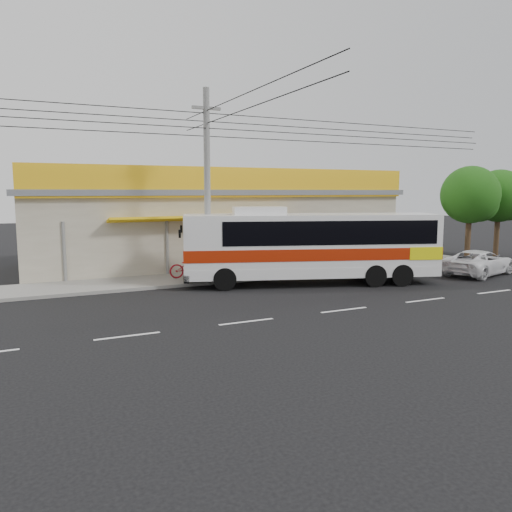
{
  "coord_description": "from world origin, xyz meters",
  "views": [
    {
      "loc": [
        -10.73,
        -17.61,
        4.41
      ],
      "look_at": [
        -1.53,
        2.0,
        1.6
      ],
      "focal_mm": 35.0,
      "sensor_mm": 36.0,
      "label": 1
    }
  ],
  "objects_px": {
    "motorbike_red": "(190,267)",
    "white_car": "(479,262)",
    "tree_far": "(501,198)",
    "tree_near": "(472,197)",
    "utility_pole": "(206,123)",
    "coach_bus": "(315,243)"
  },
  "relations": [
    {
      "from": "motorbike_red",
      "to": "white_car",
      "type": "bearing_deg",
      "value": -105.33
    },
    {
      "from": "motorbike_red",
      "to": "tree_far",
      "type": "xyz_separation_m",
      "value": [
        22.03,
        0.13,
        3.29
      ]
    },
    {
      "from": "tree_near",
      "to": "utility_pole",
      "type": "bearing_deg",
      "value": -177.27
    },
    {
      "from": "coach_bus",
      "to": "utility_pole",
      "type": "relative_size",
      "value": 0.36
    },
    {
      "from": "coach_bus",
      "to": "utility_pole",
      "type": "height_order",
      "value": "utility_pole"
    },
    {
      "from": "tree_near",
      "to": "white_car",
      "type": "bearing_deg",
      "value": -133.4
    },
    {
      "from": "coach_bus",
      "to": "tree_near",
      "type": "bearing_deg",
      "value": 29.75
    },
    {
      "from": "coach_bus",
      "to": "utility_pole",
      "type": "bearing_deg",
      "value": 175.83
    },
    {
      "from": "utility_pole",
      "to": "tree_near",
      "type": "bearing_deg",
      "value": 2.73
    },
    {
      "from": "motorbike_red",
      "to": "white_car",
      "type": "distance_m",
      "value": 15.24
    },
    {
      "from": "motorbike_red",
      "to": "tree_near",
      "type": "xyz_separation_m",
      "value": [
        18.47,
        -0.63,
        3.37
      ]
    },
    {
      "from": "motorbike_red",
      "to": "white_car",
      "type": "xyz_separation_m",
      "value": [
        14.43,
        -4.9,
        -0.04
      ]
    },
    {
      "from": "utility_pole",
      "to": "tree_far",
      "type": "distance_m",
      "value": 21.95
    },
    {
      "from": "utility_pole",
      "to": "white_car",
      "type": "bearing_deg",
      "value": -13.68
    },
    {
      "from": "coach_bus",
      "to": "white_car",
      "type": "distance_m",
      "value": 9.52
    },
    {
      "from": "white_car",
      "to": "tree_far",
      "type": "relative_size",
      "value": 0.81
    },
    {
      "from": "tree_near",
      "to": "tree_far",
      "type": "height_order",
      "value": "tree_near"
    },
    {
      "from": "coach_bus",
      "to": "tree_near",
      "type": "distance_m",
      "value": 13.79
    },
    {
      "from": "utility_pole",
      "to": "tree_far",
      "type": "relative_size",
      "value": 5.78
    },
    {
      "from": "tree_near",
      "to": "tree_far",
      "type": "relative_size",
      "value": 1.02
    },
    {
      "from": "white_car",
      "to": "tree_far",
      "type": "xyz_separation_m",
      "value": [
        7.6,
        5.04,
        3.32
      ]
    },
    {
      "from": "tree_near",
      "to": "motorbike_red",
      "type": "bearing_deg",
      "value": 178.04
    }
  ]
}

